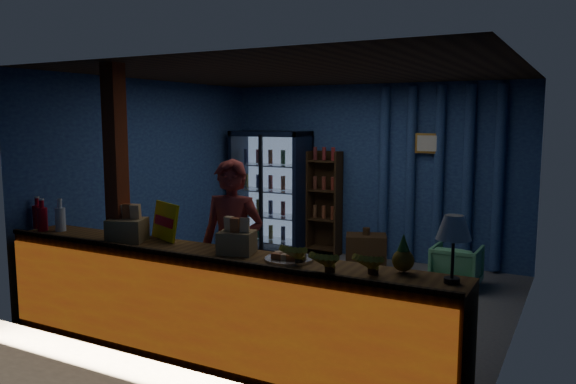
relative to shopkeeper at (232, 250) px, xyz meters
The scene contains 19 objects.
ground 1.67m from the shopkeeper, 86.98° to the left, with size 4.60×4.60×0.00m, color #515154.
room_walls 1.60m from the shopkeeper, 86.98° to the left, with size 4.60×4.60×4.60m.
counter 0.62m from the shopkeeper, 80.96° to the right, with size 4.40×0.57×0.99m.
support_post 1.17m from the shopkeeper, 154.43° to the right, with size 0.16×0.16×2.60m, color maroon.
beverage_cooler 3.66m from the shopkeeper, 113.75° to the left, with size 1.20×0.62×1.90m.
bottle_shelf 3.55m from the shopkeeper, 100.14° to the left, with size 0.50×0.28×1.60m.
curtain_folds 3.76m from the shopkeeper, 73.25° to the left, with size 1.74×0.14×2.50m.
framed_picture 3.76m from the shopkeeper, 75.31° to the left, with size 0.36×0.04×0.28m.
shopkeeper is the anchor object (origin of this frame).
green_chair 3.17m from the shopkeeper, 60.28° to the left, with size 0.57×0.58×0.53m, color #55AA70.
side_table 2.96m from the shopkeeper, 84.55° to the left, with size 0.66×0.57×0.60m.
yellow_sign 0.70m from the shopkeeper, 157.30° to the right, with size 0.44×0.26×0.35m.
soda_bottles 2.04m from the shopkeeper, 166.58° to the right, with size 0.45×0.18×0.33m.
snack_box_left 1.00m from the shopkeeper, 150.25° to the right, with size 0.41×0.37×0.35m.
snack_box_centre 0.54m from the shopkeeper, 51.15° to the right, with size 0.35×0.31×0.31m.
pastry_tray 0.92m from the shopkeeper, 25.51° to the right, with size 0.40×0.40×0.07m.
banana_bunches 1.38m from the shopkeeper, 22.89° to the right, with size 0.88×0.33×0.19m.
table_lamp 2.22m from the shopkeeper, 10.99° to the right, with size 0.25×0.25×0.48m.
pineapple 1.78m from the shopkeeper, ahead, with size 0.17×0.17×0.28m.
Camera 1 is at (2.84, -5.74, 2.09)m, focal length 35.00 mm.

